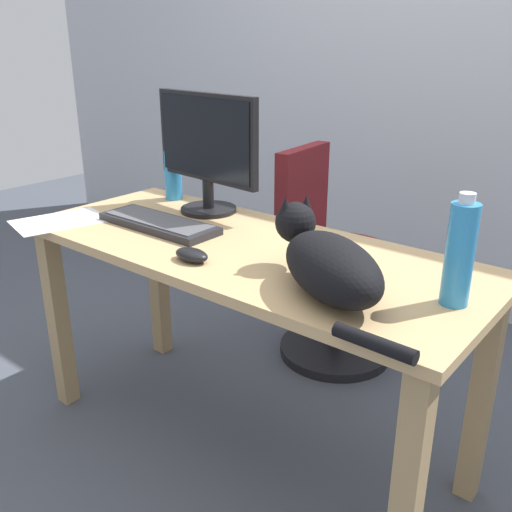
{
  "coord_description": "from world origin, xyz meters",
  "views": [
    {
      "loc": [
        1.04,
        -1.23,
        1.31
      ],
      "look_at": [
        0.19,
        -0.17,
        0.78
      ],
      "focal_mm": 39.75,
      "sensor_mm": 36.0,
      "label": 1
    }
  ],
  "objects_px": {
    "computer_mouse": "(192,255)",
    "monitor": "(206,149)",
    "cat": "(327,262)",
    "water_bottle": "(459,254)",
    "keyboard": "(159,223)",
    "spray_bottle": "(173,174)",
    "office_chair": "(328,271)"
  },
  "relations": [
    {
      "from": "water_bottle",
      "to": "spray_bottle",
      "type": "distance_m",
      "value": 1.22
    },
    {
      "from": "office_chair",
      "to": "computer_mouse",
      "type": "bearing_deg",
      "value": -84.09
    },
    {
      "from": "monitor",
      "to": "computer_mouse",
      "type": "distance_m",
      "value": 0.53
    },
    {
      "from": "computer_mouse",
      "to": "monitor",
      "type": "bearing_deg",
      "value": 128.05
    },
    {
      "from": "cat",
      "to": "water_bottle",
      "type": "distance_m",
      "value": 0.3
    },
    {
      "from": "office_chair",
      "to": "water_bottle",
      "type": "height_order",
      "value": "water_bottle"
    },
    {
      "from": "spray_bottle",
      "to": "water_bottle",
      "type": "bearing_deg",
      "value": -11.23
    },
    {
      "from": "monitor",
      "to": "keyboard",
      "type": "distance_m",
      "value": 0.32
    },
    {
      "from": "office_chair",
      "to": "keyboard",
      "type": "distance_m",
      "value": 0.85
    },
    {
      "from": "computer_mouse",
      "to": "cat",
      "type": "bearing_deg",
      "value": 7.47
    },
    {
      "from": "keyboard",
      "to": "water_bottle",
      "type": "distance_m",
      "value": 0.98
    },
    {
      "from": "monitor",
      "to": "keyboard",
      "type": "xyz_separation_m",
      "value": [
        -0.0,
        -0.24,
        -0.21
      ]
    },
    {
      "from": "office_chair",
      "to": "monitor",
      "type": "relative_size",
      "value": 1.87
    },
    {
      "from": "water_bottle",
      "to": "computer_mouse",
      "type": "bearing_deg",
      "value": -164.36
    },
    {
      "from": "spray_bottle",
      "to": "keyboard",
      "type": "bearing_deg",
      "value": -51.49
    },
    {
      "from": "keyboard",
      "to": "computer_mouse",
      "type": "height_order",
      "value": "computer_mouse"
    },
    {
      "from": "keyboard",
      "to": "computer_mouse",
      "type": "bearing_deg",
      "value": -26.11
    },
    {
      "from": "office_chair",
      "to": "spray_bottle",
      "type": "distance_m",
      "value": 0.77
    },
    {
      "from": "keyboard",
      "to": "monitor",
      "type": "bearing_deg",
      "value": 89.29
    },
    {
      "from": "keyboard",
      "to": "spray_bottle",
      "type": "relative_size",
      "value": 2.06
    },
    {
      "from": "cat",
      "to": "spray_bottle",
      "type": "height_order",
      "value": "spray_bottle"
    },
    {
      "from": "office_chair",
      "to": "water_bottle",
      "type": "distance_m",
      "value": 1.14
    },
    {
      "from": "keyboard",
      "to": "water_bottle",
      "type": "relative_size",
      "value": 1.64
    },
    {
      "from": "water_bottle",
      "to": "spray_bottle",
      "type": "xyz_separation_m",
      "value": [
        -1.2,
        0.24,
        -0.03
      ]
    },
    {
      "from": "office_chair",
      "to": "computer_mouse",
      "type": "distance_m",
      "value": 0.96
    },
    {
      "from": "cat",
      "to": "computer_mouse",
      "type": "bearing_deg",
      "value": -172.53
    },
    {
      "from": "monitor",
      "to": "spray_bottle",
      "type": "bearing_deg",
      "value": 169.26
    },
    {
      "from": "spray_bottle",
      "to": "cat",
      "type": "bearing_deg",
      "value": -21.77
    },
    {
      "from": "cat",
      "to": "water_bottle",
      "type": "bearing_deg",
      "value": 27.02
    },
    {
      "from": "keyboard",
      "to": "spray_bottle",
      "type": "distance_m",
      "value": 0.36
    },
    {
      "from": "keyboard",
      "to": "spray_bottle",
      "type": "height_order",
      "value": "spray_bottle"
    },
    {
      "from": "keyboard",
      "to": "cat",
      "type": "distance_m",
      "value": 0.72
    }
  ]
}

